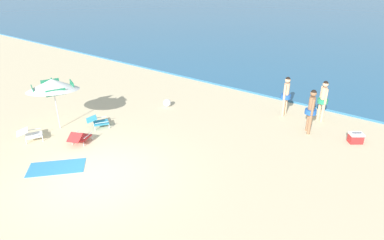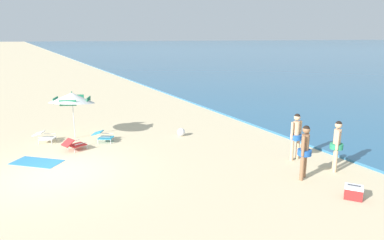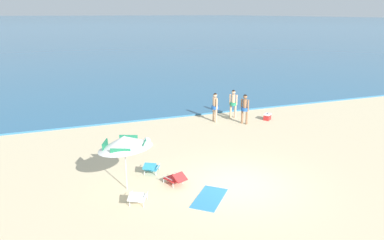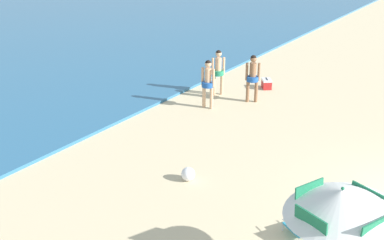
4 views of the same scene
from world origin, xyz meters
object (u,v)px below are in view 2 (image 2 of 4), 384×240
Objects in this scene: beach_umbrella_striped_main at (72,98)px; cooler_box at (353,192)px; lounge_chair_under_umbrella at (44,137)px; lounge_chair_facing_sea at (74,144)px; lounge_chair_beside_umbrella at (103,136)px; person_standing_near_shore at (296,133)px; beach_ball at (181,132)px; beach_towel at (37,162)px; person_wading_in at (305,148)px; person_standing_beside at (337,142)px.

beach_umbrella_striped_main is 4.74× the size of cooler_box.
lounge_chair_facing_sea is at bearing 30.21° from lounge_chair_under_umbrella.
person_standing_near_shore is at bearing 46.89° from lounge_chair_beside_umbrella.
beach_ball is (0.09, 4.82, -0.08)m from lounge_chair_facing_sea.
beach_towel is (1.42, -2.79, -0.27)m from lounge_chair_beside_umbrella.
person_wading_in reaches higher than beach_towel.
person_standing_near_shore reaches higher than cooler_box.
person_standing_near_shore is 0.99× the size of person_wading_in.
person_standing_near_shore is 1.00× the size of beach_towel.
beach_umbrella_striped_main is at bearing 170.39° from lounge_chair_facing_sea.
beach_ball is at bearing 66.89° from beach_umbrella_striped_main.
lounge_chair_under_umbrella is at bearing -149.79° from lounge_chair_facing_sea.
person_standing_near_shore is at bearing 144.94° from person_wading_in.
lounge_chair_facing_sea is (1.72, 1.00, -0.01)m from lounge_chair_under_umbrella.
lounge_chair_beside_umbrella reaches higher than beach_towel.
lounge_chair_under_umbrella is 0.55× the size of person_wading_in.
person_wading_in is at bearing -172.58° from cooler_box.
beach_umbrella_striped_main is 2.08m from lounge_chair_under_umbrella.
lounge_chair_beside_umbrella reaches higher than beach_ball.
cooler_box is (9.89, 7.47, -0.08)m from lounge_chair_under_umbrella.
beach_umbrella_striped_main is 1.59× the size of person_wading_in.
lounge_chair_beside_umbrella is at bearing -137.70° from person_standing_beside.
beach_towel is (-4.15, -8.74, -1.03)m from person_standing_near_shore.
cooler_box is 10.83m from beach_towel.
lounge_chair_facing_sea reaches higher than cooler_box.
person_standing_near_shore is at bearing 51.14° from lounge_chair_under_umbrella.
beach_umbrella_striped_main is 11.86m from cooler_box.
lounge_chair_under_umbrella is 0.56× the size of person_standing_near_shore.
lounge_chair_beside_umbrella is 9.54m from person_standing_beside.
beach_towel is (-7.37, -7.94, -0.20)m from cooler_box.
beach_umbrella_striped_main is 10.20m from person_wading_in.
person_standing_near_shore is 1.00× the size of person_standing_beside.
beach_umbrella_striped_main reaches higher than cooler_box.
person_wading_in is at bearing 34.92° from lounge_chair_beside_umbrella.
beach_ball is (1.92, 4.51, -1.70)m from beach_umbrella_striped_main.
lounge_chair_beside_umbrella is at bearing 64.71° from lounge_chair_under_umbrella.
person_standing_beside reaches higher than lounge_chair_under_umbrella.
person_standing_near_shore is 3.42m from cooler_box.
person_wading_in is at bearing 44.18° from lounge_chair_facing_sea.
beach_umbrella_striped_main is 1.61× the size of person_standing_beside.
person_standing_near_shore is 2.96× the size of cooler_box.
lounge_chair_under_umbrella is at bearing -115.29° from lounge_chair_beside_umbrella.
lounge_chair_under_umbrella is 1.99m from lounge_chair_facing_sea.
lounge_chair_facing_sea is 1.69m from beach_towel.
lounge_chair_facing_sea is at bearing -135.82° from person_wading_in.
person_wading_in is (0.01, -1.49, 0.01)m from person_standing_beside.
cooler_box is (1.75, 0.23, -0.84)m from person_wading_in.
person_standing_beside is (1.47, 0.45, -0.00)m from person_standing_near_shore.
person_standing_near_shore is 1.53m from person_standing_beside.
lounge_chair_facing_sea is at bearing 118.45° from beach_towel.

